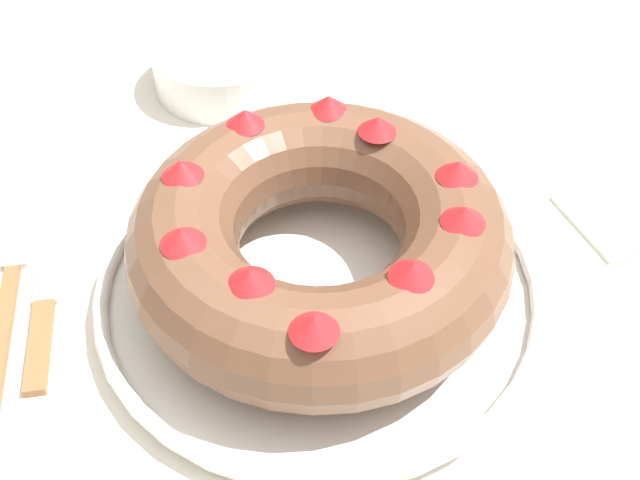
% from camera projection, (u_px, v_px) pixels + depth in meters
% --- Properties ---
extents(dining_table, '(1.21, 1.26, 0.74)m').
position_uv_depth(dining_table, '(338.00, 350.00, 0.67)').
color(dining_table, silver).
rests_on(dining_table, ground_plane).
extents(serving_dish, '(0.36, 0.36, 0.02)m').
position_uv_depth(serving_dish, '(320.00, 286.00, 0.60)').
color(serving_dish, white).
rests_on(serving_dish, dining_table).
extents(bundt_cake, '(0.29, 0.29, 0.10)m').
position_uv_depth(bundt_cake, '(320.00, 239.00, 0.56)').
color(bundt_cake, brown).
rests_on(bundt_cake, serving_dish).
extents(fork, '(0.02, 0.21, 0.01)m').
position_uv_depth(fork, '(9.00, 294.00, 0.61)').
color(fork, '#936038').
rests_on(fork, dining_table).
extents(cake_knife, '(0.02, 0.19, 0.01)m').
position_uv_depth(cake_knife, '(44.00, 306.00, 0.60)').
color(cake_knife, '#936038').
rests_on(cake_knife, dining_table).
extents(side_bowl, '(0.15, 0.15, 0.05)m').
position_uv_depth(side_bowl, '(222.00, 67.00, 0.80)').
color(side_bowl, white).
rests_on(side_bowl, dining_table).
extents(napkin, '(0.14, 0.12, 0.00)m').
position_uv_depth(napkin, '(638.00, 210.00, 0.68)').
color(napkin, '#B2D1B7').
rests_on(napkin, dining_table).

